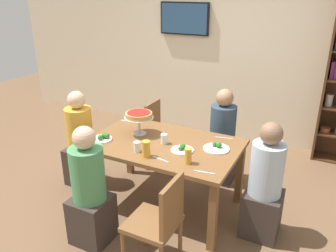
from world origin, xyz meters
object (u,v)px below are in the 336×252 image
object	(u,v)px
beer_glass_amber_tall	(188,156)
cutlery_fork_near	(204,172)
dining_table	(164,151)
cutlery_knife_far	(128,121)
salad_plate_spare	(182,149)
beer_glass_amber_short	(146,149)
cutlery_knife_near	(224,138)
cutlery_fork_far	(161,159)
chair_near_right	(160,220)
salad_plate_near_diner	(103,138)
water_glass_clear_near	(137,147)
diner_far_right	(222,142)
chair_far_left	(160,132)
water_glass_clear_far	(164,139)
deep_dish_pizza_stand	(139,116)
salad_plate_far_diner	(217,148)
television	(184,18)
diner_head_west	(81,145)
diner_near_left	(90,195)
diner_head_east	(264,189)

from	to	relation	value
beer_glass_amber_tall	cutlery_fork_near	distance (m)	0.22
dining_table	cutlery_knife_far	distance (m)	0.74
salad_plate_spare	beer_glass_amber_short	bearing A→B (deg)	-133.91
cutlery_knife_near	cutlery_fork_far	world-z (taller)	same
chair_near_right	salad_plate_near_diner	bearing A→B (deg)	58.43
beer_glass_amber_short	cutlery_fork_near	size ratio (longest dim) A/B	0.88
beer_glass_amber_short	water_glass_clear_near	world-z (taller)	beer_glass_amber_short
cutlery_knife_far	diner_far_right	bearing A→B (deg)	-158.26
chair_far_left	water_glass_clear_far	xyz separation A→B (m)	(0.45, -0.76, 0.31)
diner_far_right	salad_plate_near_diner	world-z (taller)	diner_far_right
chair_far_left	cutlery_knife_near	size ratio (longest dim) A/B	4.83
beer_glass_amber_short	water_glass_clear_far	xyz separation A→B (m)	(0.02, 0.33, -0.03)
beer_glass_amber_short	water_glass_clear_far	world-z (taller)	beer_glass_amber_short
deep_dish_pizza_stand	beer_glass_amber_short	size ratio (longest dim) A/B	2.00
diner_far_right	chair_far_left	size ratio (longest dim) A/B	1.32
salad_plate_spare	cutlery_fork_far	bearing A→B (deg)	-112.09
dining_table	salad_plate_spare	size ratio (longest dim) A/B	6.89
chair_near_right	salad_plate_far_diner	size ratio (longest dim) A/B	3.37
dining_table	salad_plate_near_diner	world-z (taller)	salad_plate_near_diner
television	diner_far_right	distance (m)	2.14
dining_table	cutlery_knife_far	size ratio (longest dim) A/B	8.48
cutlery_fork_far	diner_far_right	bearing A→B (deg)	90.22
dining_table	chair_far_left	world-z (taller)	chair_far_left
cutlery_fork_far	deep_dish_pizza_stand	bearing A→B (deg)	150.54
diner_head_west	diner_far_right	size ratio (longest dim) A/B	1.00
diner_near_left	salad_plate_spare	distance (m)	0.96
diner_head_west	diner_far_right	xyz separation A→B (m)	(1.45, 0.82, 0.00)
salad_plate_spare	cutlery_knife_far	xyz separation A→B (m)	(-0.90, 0.41, -0.02)
water_glass_clear_far	cutlery_knife_far	xyz separation A→B (m)	(-0.67, 0.35, -0.05)
salad_plate_spare	water_glass_clear_far	distance (m)	0.24
salad_plate_near_diner	cutlery_knife_near	distance (m)	1.27
diner_head_west	deep_dish_pizza_stand	distance (m)	0.87
salad_plate_near_diner	beer_glass_amber_tall	world-z (taller)	beer_glass_amber_tall
deep_dish_pizza_stand	beer_glass_amber_short	world-z (taller)	deep_dish_pizza_stand
dining_table	cutlery_knife_near	world-z (taller)	cutlery_knife_near
diner_head_east	cutlery_fork_far	xyz separation A→B (m)	(-0.90, -0.33, 0.25)
chair_far_left	beer_glass_amber_short	bearing A→B (deg)	21.66
diner_head_west	cutlery_fork_near	world-z (taller)	diner_head_west
diner_far_right	cutlery_knife_near	size ratio (longest dim) A/B	6.39
water_glass_clear_far	cutlery_fork_near	xyz separation A→B (m)	(0.58, -0.36, -0.05)
chair_near_right	cutlery_knife_near	distance (m)	1.25
deep_dish_pizza_stand	beer_glass_amber_short	distance (m)	0.55
deep_dish_pizza_stand	cutlery_fork_near	distance (m)	1.05
salad_plate_far_diner	cutlery_knife_far	size ratio (longest dim) A/B	1.43
chair_near_right	water_glass_clear_far	size ratio (longest dim) A/B	8.38
diner_near_left	chair_far_left	distance (m)	1.55
diner_head_west	chair_far_left	size ratio (longest dim) A/B	1.32
diner_far_right	beer_glass_amber_short	distance (m)	1.24
beer_glass_amber_short	cutlery_knife_near	size ratio (longest dim) A/B	0.88
water_glass_clear_near	cutlery_fork_near	size ratio (longest dim) A/B	0.56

